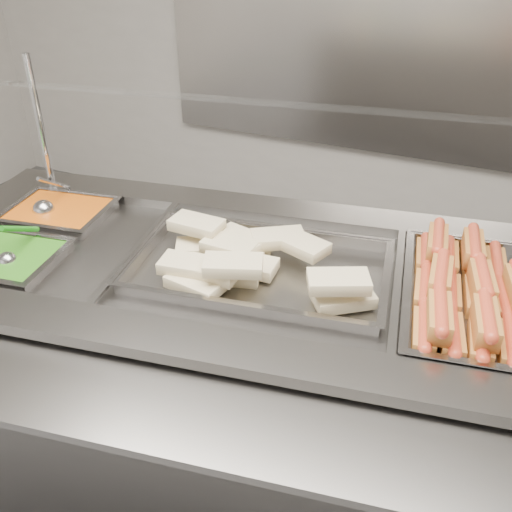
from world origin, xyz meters
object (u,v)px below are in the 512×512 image
at_px(steam_counter, 241,381).
at_px(pan_hotdogs, 473,307).
at_px(sneeze_guard, 259,107).
at_px(serving_spoon, 10,255).
at_px(ladle, 45,209).
at_px(pan_wraps, 260,272).

relative_size(steam_counter, pan_hotdogs, 3.33).
relative_size(sneeze_guard, serving_spoon, 9.25).
relative_size(sneeze_guard, ladle, 8.68).
bearing_deg(steam_counter, pan_hotdogs, 9.38).
relative_size(sneeze_guard, pan_wraps, 2.28).
distance_m(ladle, serving_spoon, 0.31).
xyz_separation_m(steam_counter, ladle, (-0.75, 0.02, 0.49)).
bearing_deg(serving_spoon, pan_wraps, 21.90).
bearing_deg(steam_counter, pan_wraps, 9.38).
height_order(steam_counter, sneeze_guard, sneeze_guard).
xyz_separation_m(steam_counter, pan_hotdogs, (0.66, 0.11, 0.44)).
bearing_deg(serving_spoon, steam_counter, 23.08).
bearing_deg(pan_wraps, sneeze_guard, 114.73).
distance_m(pan_hotdogs, serving_spoon, 1.34).
bearing_deg(ladle, serving_spoon, -66.61).
relative_size(steam_counter, ladle, 10.31).
bearing_deg(ladle, steam_counter, -1.42).
bearing_deg(serving_spoon, sneeze_guard, 40.31).
bearing_deg(pan_hotdogs, ladle, -176.31).
height_order(sneeze_guard, pan_hotdogs, sneeze_guard).
xyz_separation_m(pan_hotdogs, pan_wraps, (-0.60, -0.10, 0.02)).
distance_m(steam_counter, ladle, 0.90).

